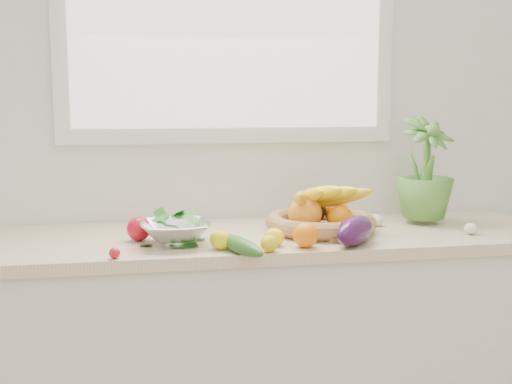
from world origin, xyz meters
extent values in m
cube|color=white|center=(0.00, 2.25, 1.35)|extent=(4.50, 0.02, 2.70)
cube|color=silver|center=(0.00, 1.95, 0.43)|extent=(2.20, 0.58, 0.86)
cube|color=beige|center=(0.00, 1.95, 0.88)|extent=(2.24, 0.62, 0.04)
sphere|color=orange|center=(0.17, 1.71, 0.94)|extent=(0.08, 0.08, 0.08)
ellipsoid|color=yellow|center=(-0.10, 1.73, 0.93)|extent=(0.09, 0.10, 0.06)
ellipsoid|color=yellow|center=(0.04, 1.67, 0.93)|extent=(0.08, 0.09, 0.05)
ellipsoid|color=yellow|center=(0.08, 1.75, 0.93)|extent=(0.09, 0.09, 0.06)
sphere|color=red|center=(-0.35, 1.90, 0.94)|extent=(0.08, 0.08, 0.08)
cube|color=tan|center=(0.32, 1.79, 0.92)|extent=(0.13, 0.08, 0.04)
ellipsoid|color=white|center=(0.42, 1.96, 0.92)|extent=(0.06, 0.06, 0.04)
ellipsoid|color=white|center=(0.52, 1.99, 0.92)|extent=(0.06, 0.06, 0.05)
ellipsoid|color=beige|center=(0.79, 1.80, 0.92)|extent=(0.06, 0.06, 0.04)
ellipsoid|color=#33103A|center=(0.34, 1.71, 0.95)|extent=(0.22, 0.24, 0.09)
ellipsoid|color=#1B5C1B|center=(-0.05, 1.67, 0.93)|extent=(0.14, 0.28, 0.05)
sphere|color=red|center=(-0.43, 1.67, 0.92)|extent=(0.04, 0.04, 0.03)
imported|color=#519034|center=(0.71, 2.01, 1.11)|extent=(0.28, 0.28, 0.39)
cylinder|color=#B1784E|center=(0.29, 1.94, 0.91)|extent=(0.43, 0.43, 0.01)
torus|color=#AF7D4D|center=(0.29, 1.94, 0.93)|extent=(0.51, 0.51, 0.06)
sphere|color=orange|center=(0.22, 1.91, 0.97)|extent=(0.15, 0.15, 0.12)
sphere|color=orange|center=(0.34, 1.88, 0.96)|extent=(0.12, 0.12, 0.09)
sphere|color=orange|center=(0.36, 1.98, 0.96)|extent=(0.11, 0.11, 0.09)
ellipsoid|color=black|center=(0.28, 2.01, 0.97)|extent=(0.13, 0.13, 0.12)
ellipsoid|color=yellow|center=(0.21, 1.93, 1.02)|extent=(0.12, 0.27, 0.11)
ellipsoid|color=yellow|center=(0.24, 1.93, 1.03)|extent=(0.06, 0.27, 0.11)
ellipsoid|color=#FFFB15|center=(0.28, 1.93, 1.04)|extent=(0.14, 0.26, 0.11)
ellipsoid|color=yellow|center=(0.31, 1.93, 1.03)|extent=(0.20, 0.23, 0.11)
ellipsoid|color=yellow|center=(0.34, 1.93, 1.02)|extent=(0.25, 0.17, 0.11)
cylinder|color=white|center=(-0.24, 1.82, 0.91)|extent=(0.09, 0.09, 0.02)
imported|color=silver|center=(-0.24, 1.82, 0.95)|extent=(0.23, 0.23, 0.06)
ellipsoid|color=#1E681A|center=(-0.24, 1.82, 0.99)|extent=(0.18, 0.18, 0.07)
camera|label=1|loc=(-0.34, -0.23, 1.38)|focal=45.00mm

